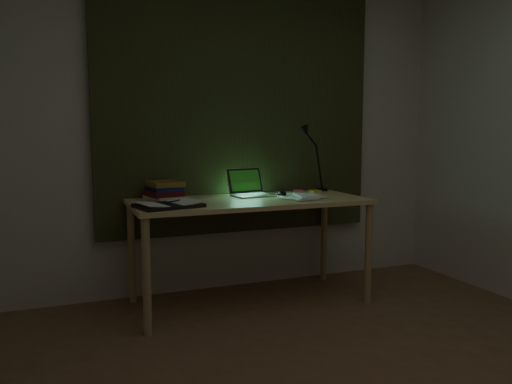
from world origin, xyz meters
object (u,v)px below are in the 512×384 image
Objects in this scene: loose_papers at (299,196)px; desk_lamp at (323,160)px; book_stack at (164,190)px; open_textbook at (169,205)px; laptop at (253,182)px; desk at (250,252)px.

desk_lamp is at bearing 40.68° from loose_papers.
book_stack is at bearing -179.67° from desk_lamp.
open_textbook is at bearing -164.96° from desk_lamp.
open_textbook is 1.53× the size of book_stack.
book_stack is 0.98m from loose_papers.
laptop reaches higher than loose_papers.
loose_papers is (0.29, -0.17, -0.10)m from laptop.
laptop is 0.69m from desk_lamp.
laptop is at bearing -171.54° from desk_lamp.
laptop reaches higher than book_stack.
book_stack reaches higher than desk.
laptop is at bearing -4.49° from book_stack.
loose_papers is (0.99, 0.14, -0.01)m from open_textbook.
desk_lamp is (0.74, 0.29, 0.63)m from desk.
book_stack is at bearing 167.54° from laptop.
open_textbook is (-0.61, -0.17, 0.39)m from desk.
laptop is 0.84× the size of open_textbook.
laptop is 0.77m from open_textbook.
open_textbook is (-0.70, -0.32, -0.09)m from laptop.
desk_lamp reaches higher than desk.
desk is at bearing -19.56° from book_stack.
desk is 0.75m from book_stack.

